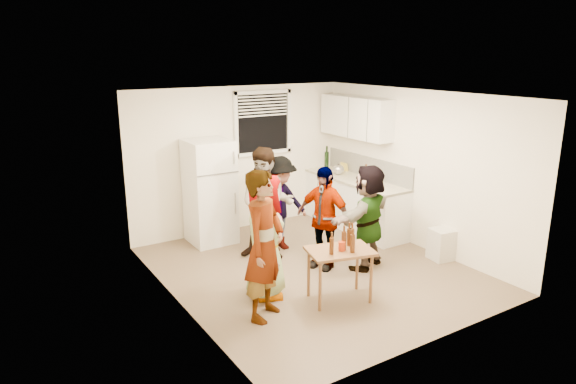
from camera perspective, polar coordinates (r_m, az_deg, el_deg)
room at (r=7.52m, az=2.80°, el=-8.63°), size 4.00×4.50×2.50m
window at (r=9.06m, az=-2.79°, el=7.68°), size 1.12×0.10×1.06m
refrigerator at (r=8.44m, az=-8.69°, el=0.03°), size 0.70×0.70×1.70m
counter_lower at (r=9.21m, az=7.40°, el=-1.36°), size 0.60×2.20×0.86m
countertop at (r=9.09m, az=7.50°, el=1.36°), size 0.64×2.22×0.04m
backsplash at (r=9.22m, az=8.90°, el=2.79°), size 0.03×2.20×0.36m
upper_cabinets at (r=9.13m, az=7.56°, el=8.26°), size 0.34×1.60×0.70m
kettle at (r=9.38m, az=5.59°, el=1.98°), size 0.26×0.23×0.21m
paper_towel at (r=8.76m, az=9.16°, el=0.91°), size 0.13×0.13×0.27m
wine_bottle at (r=9.82m, az=4.30°, el=2.61°), size 0.08×0.08×0.32m
beer_bottle_counter at (r=8.74m, az=8.59°, el=0.89°), size 0.07×0.07×0.25m
blue_cup at (r=8.57m, az=9.20°, el=0.58°), size 0.10×0.10×0.13m
picture_frame at (r=9.65m, az=6.27°, el=2.81°), size 0.02×0.18×0.15m
trash_bin at (r=8.13m, az=16.70°, el=-5.50°), size 0.36×0.36×0.47m
serving_table at (r=6.72m, az=5.66°, el=-11.77°), size 0.91×0.72×0.68m
beer_bottle_table at (r=6.30m, az=4.84°, el=-6.88°), size 0.05×0.05×0.21m
red_cup at (r=6.41m, az=5.98°, el=-6.49°), size 0.09×0.09×0.12m
guest_grey at (r=6.80m, az=-2.47°, el=-11.33°), size 1.79×1.39×0.51m
guest_stripe at (r=6.32m, az=-2.54°, el=-13.56°), size 1.56×1.84×0.43m
guest_back_left at (r=7.95m, az=-2.30°, el=-7.26°), size 1.72×1.85×0.65m
guest_back_right at (r=8.27m, az=-0.97°, el=-6.33°), size 1.02×1.54×0.56m
guest_black at (r=7.65m, az=3.86°, el=-8.23°), size 1.73×1.39×0.37m
guest_orange at (r=7.73m, az=8.64°, el=-8.13°), size 1.88×1.95×0.45m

